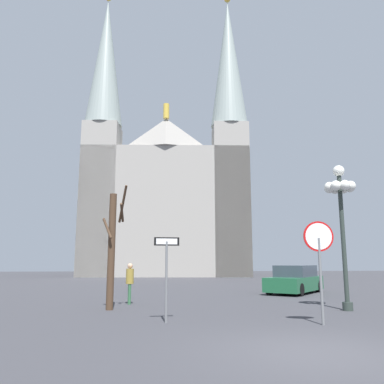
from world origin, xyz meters
TOP-DOWN VIEW (x-y plane):
  - ground_plane at (0.00, 0.00)m, footprint 120.00×120.00m
  - cathedral at (-1.97, 40.30)m, footprint 20.10×14.64m
  - stop_sign at (1.51, 3.13)m, footprint 0.86×0.10m
  - one_way_arrow_sign at (-2.81, 3.89)m, footprint 0.75×0.11m
  - street_lamp at (3.70, 6.08)m, footprint 1.17×1.17m
  - bare_tree at (-4.76, 7.05)m, footprint 0.94×0.94m
  - parked_car_near_green at (4.48, 13.59)m, footprint 4.28×4.68m
  - pedestrian_walking at (-4.19, 8.85)m, footprint 0.32×0.32m

SIDE VIEW (x-z plane):
  - ground_plane at x=0.00m, z-range 0.00..0.00m
  - parked_car_near_green at x=4.48m, z-range -0.05..1.45m
  - pedestrian_walking at x=-4.19m, z-range 0.17..1.82m
  - one_way_arrow_sign at x=-2.81m, z-range 0.35..2.79m
  - stop_sign at x=1.51m, z-range 0.61..3.48m
  - bare_tree at x=-4.76m, z-range -0.04..4.53m
  - street_lamp at x=3.70m, z-range 1.26..6.56m
  - cathedral at x=-1.97m, z-range -7.50..27.57m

